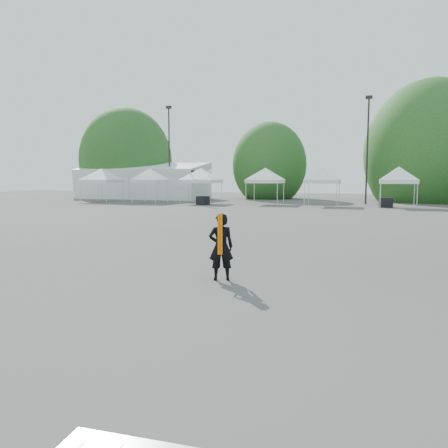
% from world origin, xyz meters
% --- Properties ---
extents(ground, '(120.00, 120.00, 0.00)m').
position_xyz_m(ground, '(0.00, 0.00, 0.00)').
color(ground, '#474442').
rests_on(ground, ground).
extents(marquee, '(15.00, 6.25, 4.23)m').
position_xyz_m(marquee, '(-22.00, 35.00, 1.97)').
color(marquee, white).
rests_on(marquee, ground).
extents(light_pole_west, '(0.60, 0.25, 10.30)m').
position_xyz_m(light_pole_west, '(-18.00, 34.00, 5.77)').
color(light_pole_west, black).
rests_on(light_pole_west, ground).
extents(light_pole_east, '(0.60, 0.25, 9.80)m').
position_xyz_m(light_pole_east, '(3.00, 32.00, 5.52)').
color(light_pole_east, black).
rests_on(light_pole_east, ground).
extents(tree_far_w, '(4.80, 4.80, 7.30)m').
position_xyz_m(tree_far_w, '(-26.00, 38.00, 4.54)').
color(tree_far_w, '#382314').
rests_on(tree_far_w, ground).
extents(tree_mid_w, '(4.16, 4.16, 6.33)m').
position_xyz_m(tree_mid_w, '(-8.00, 40.00, 3.93)').
color(tree_mid_w, '#382314').
rests_on(tree_mid_w, ground).
extents(tree_mid_e, '(5.12, 5.12, 7.79)m').
position_xyz_m(tree_mid_e, '(9.00, 39.00, 4.84)').
color(tree_mid_e, '#382314').
rests_on(tree_mid_e, ground).
extents(tent_a, '(4.59, 4.59, 3.88)m').
position_xyz_m(tent_a, '(-22.40, 27.49, 3.06)').
color(tent_a, silver).
rests_on(tent_a, ground).
extents(tent_b, '(3.87, 3.87, 3.88)m').
position_xyz_m(tent_b, '(-16.82, 27.27, 3.06)').
color(tent_b, silver).
rests_on(tent_b, ground).
extents(tent_c, '(4.61, 4.61, 3.88)m').
position_xyz_m(tent_c, '(-11.79, 28.06, 3.06)').
color(tent_c, silver).
rests_on(tent_c, ground).
extents(tent_d, '(4.35, 4.35, 3.88)m').
position_xyz_m(tent_d, '(-5.79, 28.98, 3.06)').
color(tent_d, silver).
rests_on(tent_d, ground).
extents(tent_e, '(4.05, 4.05, 3.88)m').
position_xyz_m(tent_e, '(-0.52, 28.08, 3.06)').
color(tent_e, silver).
rests_on(tent_e, ground).
extents(tent_f, '(4.10, 4.10, 3.88)m').
position_xyz_m(tent_f, '(5.56, 27.98, 3.06)').
color(tent_f, silver).
rests_on(tent_f, ground).
extents(man, '(0.68, 0.58, 1.57)m').
position_xyz_m(man, '(0.45, -0.91, 0.79)').
color(man, black).
rests_on(man, ground).
extents(crate_west, '(1.19, 1.05, 0.77)m').
position_xyz_m(crate_west, '(-10.76, 25.90, 0.39)').
color(crate_west, black).
rests_on(crate_west, ground).
extents(crate_mid, '(1.10, 0.89, 0.80)m').
position_xyz_m(crate_mid, '(4.66, 27.49, 0.40)').
color(crate_mid, black).
rests_on(crate_mid, ground).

